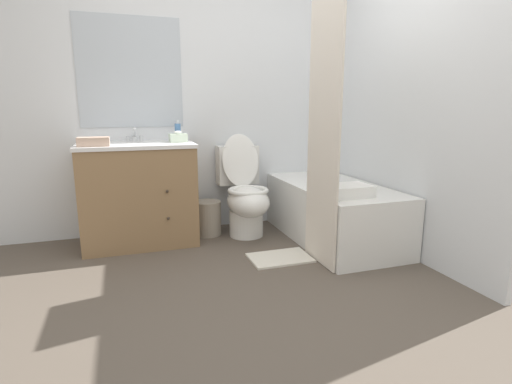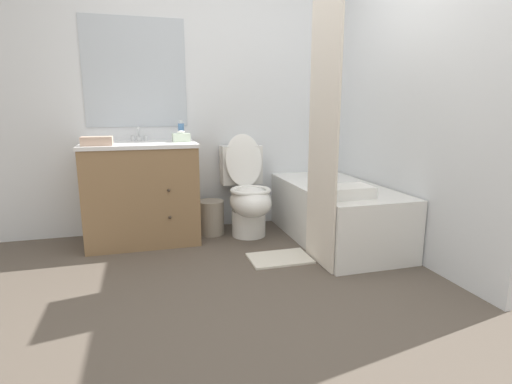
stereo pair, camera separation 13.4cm
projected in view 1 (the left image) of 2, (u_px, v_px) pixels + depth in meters
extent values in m
plane|color=brown|center=(281.00, 299.00, 2.44)|extent=(14.00, 14.00, 0.00)
cube|color=silver|center=(216.00, 96.00, 3.73)|extent=(8.00, 0.05, 2.50)
cube|color=#B2BCC6|center=(130.00, 72.00, 3.43)|extent=(0.87, 0.01, 0.93)
cube|color=silver|center=(384.00, 95.00, 3.33)|extent=(0.05, 2.65, 2.50)
cube|color=olive|center=(139.00, 196.00, 3.38)|extent=(0.92, 0.57, 0.83)
cube|color=white|center=(136.00, 145.00, 3.29)|extent=(0.94, 0.59, 0.03)
cylinder|color=white|center=(136.00, 150.00, 3.30)|extent=(0.34, 0.34, 0.10)
sphere|color=#382D23|center=(167.00, 191.00, 3.15)|extent=(0.02, 0.02, 0.02)
sphere|color=#382D23|center=(168.00, 218.00, 3.20)|extent=(0.02, 0.02, 0.02)
cylinder|color=silver|center=(135.00, 139.00, 3.48)|extent=(0.04, 0.04, 0.04)
cylinder|color=silver|center=(134.00, 132.00, 3.43)|extent=(0.02, 0.11, 0.09)
cylinder|color=silver|center=(128.00, 139.00, 3.46)|extent=(0.03, 0.03, 0.04)
cylinder|color=silver|center=(141.00, 139.00, 3.50)|extent=(0.03, 0.03, 0.04)
cylinder|color=white|center=(246.00, 223.00, 3.63)|extent=(0.31, 0.31, 0.24)
ellipsoid|color=white|center=(248.00, 201.00, 3.52)|extent=(0.36, 0.52, 0.27)
torus|color=white|center=(248.00, 190.00, 3.50)|extent=(0.36, 0.36, 0.04)
cube|color=white|center=(237.00, 165.00, 3.79)|extent=(0.38, 0.18, 0.36)
ellipsoid|color=white|center=(241.00, 160.00, 3.67)|extent=(0.34, 0.15, 0.48)
cube|color=white|center=(333.00, 212.00, 3.51)|extent=(0.70, 1.44, 0.49)
cube|color=#A8ADAE|center=(334.00, 185.00, 3.46)|extent=(0.58, 1.32, 0.01)
cube|color=silver|center=(324.00, 128.00, 2.81)|extent=(0.01, 0.46, 2.00)
cylinder|color=gray|center=(208.00, 218.00, 3.65)|extent=(0.24, 0.24, 0.31)
cube|color=silver|center=(178.00, 138.00, 3.40)|extent=(0.14, 0.14, 0.07)
ellipsoid|color=white|center=(178.00, 132.00, 3.39)|extent=(0.07, 0.04, 0.03)
cylinder|color=#4C7AB2|center=(178.00, 133.00, 3.46)|extent=(0.05, 0.05, 0.15)
cylinder|color=silver|center=(177.00, 122.00, 3.44)|extent=(0.03, 0.03, 0.03)
cube|color=tan|center=(93.00, 142.00, 3.04)|extent=(0.23, 0.14, 0.07)
cube|color=white|center=(349.00, 190.00, 3.00)|extent=(0.32, 0.24, 0.08)
cube|color=silver|center=(280.00, 258.00, 3.08)|extent=(0.47, 0.32, 0.02)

